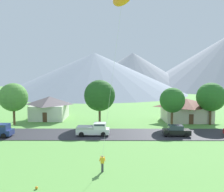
{
  "coord_description": "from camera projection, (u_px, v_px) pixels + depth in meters",
  "views": [
    {
      "loc": [
        0.13,
        -8.84,
        9.54
      ],
      "look_at": [
        -0.05,
        21.7,
        6.9
      ],
      "focal_mm": 37.8,
      "sensor_mm": 36.0,
      "label": 1
    }
  ],
  "objects": [
    {
      "name": "mountain_far_west_ridge",
      "position": [
        94.0,
        73.0,
        128.32
      ],
      "size": [
        98.24,
        98.24,
        21.96
      ],
      "primitive_type": "cone",
      "color": "gray",
      "rests_on": "ground"
    },
    {
      "name": "road_strip",
      "position": [
        113.0,
        134.0,
        38.41
      ],
      "size": [
        160.0,
        7.65,
        0.08
      ],
      "primitive_type": "cube",
      "color": "#2D2D33",
      "rests_on": "ground"
    },
    {
      "name": "tree_left_of_center",
      "position": [
        100.0,
        96.0,
        45.21
      ],
      "size": [
        5.99,
        5.99,
        8.75
      ],
      "color": "#4C3823",
      "rests_on": "ground"
    },
    {
      "name": "house_left_center",
      "position": [
        50.0,
        107.0,
        52.17
      ],
      "size": [
        7.65,
        8.38,
        4.98
      ],
      "color": "silver",
      "rests_on": "ground"
    },
    {
      "name": "pickup_truck_white_west_side",
      "position": [
        94.0,
        129.0,
        37.44
      ],
      "size": [
        5.22,
        2.37,
        1.99
      ],
      "color": "white",
      "rests_on": "road_strip"
    },
    {
      "name": "soccer_ball",
      "position": [
        37.0,
        188.0,
        19.85
      ],
      "size": [
        0.24,
        0.24,
        0.24
      ],
      "primitive_type": "sphere",
      "color": "orange",
      "rests_on": "ground"
    },
    {
      "name": "parked_car_black_mid_east",
      "position": [
        176.0,
        131.0,
        37.16
      ],
      "size": [
        4.26,
        2.19,
        1.68
      ],
      "color": "black",
      "rests_on": "road_strip"
    },
    {
      "name": "tree_near_left",
      "position": [
        211.0,
        97.0,
        45.58
      ],
      "size": [
        5.52,
        5.52,
        8.2
      ],
      "color": "#4C3823",
      "rests_on": "ground"
    },
    {
      "name": "tree_center",
      "position": [
        172.0,
        100.0,
        43.31
      ],
      "size": [
        4.61,
        4.61,
        7.36
      ],
      "color": "brown",
      "rests_on": "ground"
    },
    {
      "name": "house_leftmost",
      "position": [
        186.0,
        109.0,
        49.5
      ],
      "size": [
        10.11,
        7.25,
        4.76
      ],
      "color": "beige",
      "rests_on": "ground"
    },
    {
      "name": "kite_flyer_with_kite",
      "position": [
        122.0,
        0.0,
        23.07
      ],
      "size": [
        3.69,
        3.17,
        18.21
      ],
      "color": "#3D3D42",
      "rests_on": "ground"
    },
    {
      "name": "mountain_central_ridge",
      "position": [
        133.0,
        71.0,
        171.33
      ],
      "size": [
        86.96,
        86.96,
        26.18
      ],
      "primitive_type": "cone",
      "color": "#8E939E",
      "rests_on": "ground"
    },
    {
      "name": "tree_right_of_center",
      "position": [
        13.0,
        97.0,
        45.52
      ],
      "size": [
        5.47,
        5.47,
        8.13
      ],
      "color": "brown",
      "rests_on": "ground"
    }
  ]
}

